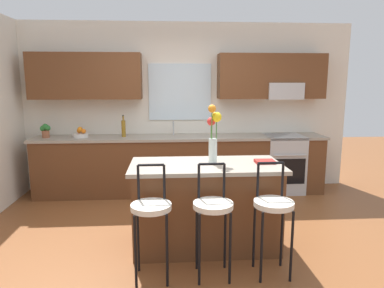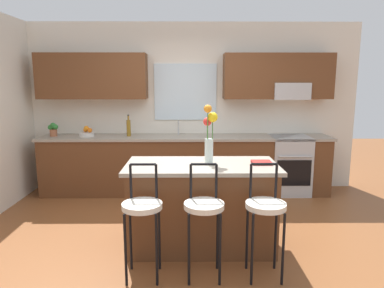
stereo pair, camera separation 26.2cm
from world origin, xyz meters
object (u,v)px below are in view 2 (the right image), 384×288
bar_stool_middle (204,211)px  fruit_bowl_oranges (87,133)px  bar_stool_near (142,211)px  cookbook (261,163)px  bar_stool_far (265,210)px  potted_plant_small (53,129)px  kitchen_island (202,205)px  flower_vase (209,133)px  oven_range (289,165)px  bottle_olive_oil (129,128)px

bar_stool_middle → fruit_bowl_oranges: size_ratio=4.34×
bar_stool_middle → fruit_bowl_oranges: bearing=125.1°
bar_stool_near → cookbook: bar_stool_near is taller
bar_stool_far → potted_plant_small: size_ratio=4.86×
kitchen_island → fruit_bowl_oranges: size_ratio=6.61×
cookbook → potted_plant_small: (-2.89, 1.89, 0.10)m
potted_plant_small → cookbook: bearing=-33.2°
flower_vase → kitchen_island: bearing=-152.9°
bar_stool_middle → flower_vase: bearing=82.8°
potted_plant_small → kitchen_island: bearing=-39.7°
kitchen_island → bar_stool_near: bearing=-132.8°
bar_stool_far → bar_stool_middle: bearing=180.0°
cookbook → oven_range: bearing=65.9°
bar_stool_far → bottle_olive_oil: bottle_olive_oil is taller
oven_range → potted_plant_small: potted_plant_small is taller
kitchen_island → bar_stool_far: bar_stool_far is taller
flower_vase → bar_stool_near: bearing=-134.7°
bar_stool_far → oven_range: bearing=69.7°
oven_range → potted_plant_small: 3.77m
oven_range → fruit_bowl_oranges: (-3.20, 0.03, 0.51)m
bar_stool_near → flower_vase: size_ratio=1.69×
flower_vase → potted_plant_small: (-2.35, 1.84, -0.21)m
bar_stool_near → bottle_olive_oil: size_ratio=3.08×
bar_stool_near → bar_stool_far: bearing=0.0°
bar_stool_near → cookbook: (1.17, 0.59, 0.30)m
bar_stool_near → fruit_bowl_oranges: size_ratio=4.34×
fruit_bowl_oranges → potted_plant_small: potted_plant_small is taller
kitchen_island → fruit_bowl_oranges: (-1.74, 1.89, 0.51)m
bar_stool_middle → potted_plant_small: 3.38m
kitchen_island → bar_stool_far: 0.83m
flower_vase → potted_plant_small: bearing=141.9°
flower_vase → potted_plant_small: flower_vase is taller
bar_stool_far → cookbook: bar_stool_far is taller
cookbook → fruit_bowl_oranges: fruit_bowl_oranges is taller
oven_range → potted_plant_small: bearing=179.6°
kitchen_island → bar_stool_middle: bearing=-90.0°
bar_stool_far → fruit_bowl_oranges: fruit_bowl_oranges is taller
oven_range → kitchen_island: 2.36m
bottle_olive_oil → flower_vase: bearing=-57.8°
oven_range → bar_stool_near: (-2.01, -2.45, 0.18)m
flower_vase → cookbook: size_ratio=3.09×
bar_stool_far → bottle_olive_oil: size_ratio=3.08×
bar_stool_middle → flower_vase: 0.88m
bottle_olive_oil → bar_stool_middle: bearing=-66.4°
bar_stool_near → fruit_bowl_oranges: (-1.19, 2.48, 0.33)m
oven_range → kitchen_island: (-1.46, -1.86, 0.00)m
bar_stool_near → bar_stool_middle: (0.55, 0.00, 0.00)m
cookbook → bar_stool_near: bearing=-153.4°
bar_stool_near → bar_stool_far: size_ratio=1.00×
kitchen_island → bottle_olive_oil: 2.25m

